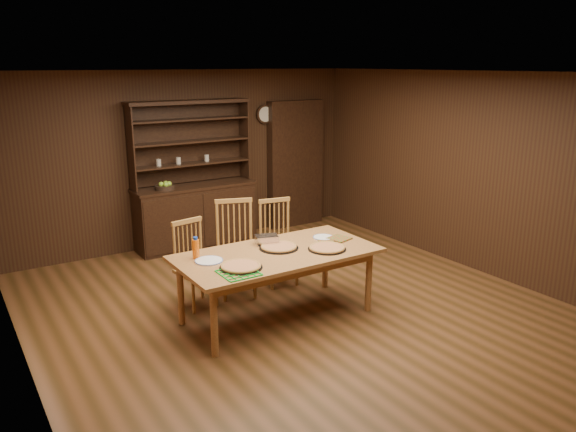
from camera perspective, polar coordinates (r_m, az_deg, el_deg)
floor at (r=6.43m, az=0.78°, el=-9.45°), size 6.00×6.00×0.00m
room_shell at (r=5.95m, az=0.84°, el=4.48°), size 6.00×6.00×6.00m
china_hutch at (r=8.54m, az=-9.42°, el=0.88°), size 1.84×0.52×2.17m
doorway at (r=9.45m, az=0.75°, el=5.30°), size 1.00×0.18×2.10m
wall_clock at (r=9.10m, az=-2.37°, el=10.30°), size 0.30×0.05×0.30m
dining_table at (r=6.00m, az=-1.12°, el=-4.32°), size 2.14×1.07×0.75m
chair_left at (r=6.47m, az=-9.63°, el=-4.49°), size 0.47×0.45×1.00m
chair_center at (r=6.72m, az=-5.33°, el=-2.86°), size 0.59×0.58×1.14m
chair_right at (r=7.03m, az=-1.09°, el=-2.32°), size 0.50×0.48×1.06m
pizza_left at (r=5.54m, az=-4.80°, el=-5.11°), size 0.43×0.43×0.04m
pizza_right at (r=6.07m, az=3.98°, el=-3.25°), size 0.41×0.41×0.04m
pizza_center at (r=6.09m, az=-0.94°, el=-3.16°), size 0.43×0.43×0.04m
cooling_rack at (r=5.41m, az=-5.04°, el=-5.76°), size 0.35×0.35×0.02m
plate_left at (r=5.75m, az=-8.03°, el=-4.52°), size 0.29×0.29×0.02m
plate_right at (r=6.46m, az=3.62°, el=-2.17°), size 0.24×0.24×0.02m
foil_dish at (r=6.23m, az=-2.19°, el=-2.41°), size 0.28×0.24×0.10m
juice_bottle at (r=5.83m, az=-9.34°, el=-3.28°), size 0.07×0.07×0.23m
pot_holder_a at (r=6.43m, az=5.21°, el=-2.29°), size 0.27×0.27×0.02m
pot_holder_b at (r=6.31m, az=3.88°, el=-2.61°), size 0.25×0.25×0.01m
fruit_bowl at (r=8.22m, az=-12.39°, el=2.95°), size 0.28×0.28×0.12m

